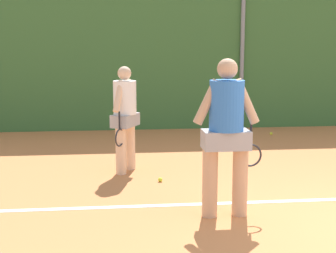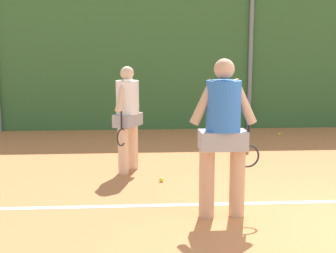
{
  "view_description": "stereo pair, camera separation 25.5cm",
  "coord_description": "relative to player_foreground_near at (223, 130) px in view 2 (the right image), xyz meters",
  "views": [
    {
      "loc": [
        -2.96,
        -4.63,
        2.08
      ],
      "look_at": [
        -2.27,
        1.93,
        0.92
      ],
      "focal_mm": 51.69,
      "sensor_mm": 36.0,
      "label": 1
    },
    {
      "loc": [
        -2.7,
        -4.66,
        2.08
      ],
      "look_at": [
        -2.27,
        1.93,
        0.92
      ],
      "focal_mm": 51.69,
      "sensor_mm": 36.0,
      "label": 2
    }
  ],
  "objects": [
    {
      "name": "fence_post_center",
      "position": [
        1.69,
        5.85,
        0.75
      ],
      "size": [
        0.1,
        0.1,
        3.63
      ],
      "primitive_type": "cylinder",
      "color": "gray",
      "rests_on": "ground_plane"
    },
    {
      "name": "player_midcourt",
      "position": [
        -1.16,
        2.15,
        -0.11
      ],
      "size": [
        0.49,
        0.73,
        1.7
      ],
      "rotation": [
        0.0,
        0.0,
        4.23
      ],
      "color": "beige",
      "rests_on": "ground_plane"
    },
    {
      "name": "ground_plane",
      "position": [
        1.69,
        1.17,
        -1.06
      ],
      "size": [
        31.5,
        31.5,
        0.0
      ],
      "primitive_type": "plane",
      "color": "#C67542"
    },
    {
      "name": "hedge_fence_backdrop",
      "position": [
        1.69,
        6.02,
        0.61
      ],
      "size": [
        20.47,
        0.25,
        3.33
      ],
      "primitive_type": "cube",
      "color": "#386633",
      "rests_on": "ground_plane"
    },
    {
      "name": "tennis_ball_4",
      "position": [
        2.17,
        4.92,
        -1.03
      ],
      "size": [
        0.07,
        0.07,
        0.07
      ],
      "primitive_type": "sphere",
      "color": "#CCDB33",
      "rests_on": "ground_plane"
    },
    {
      "name": "tennis_ball_12",
      "position": [
        -0.65,
        1.5,
        -1.03
      ],
      "size": [
        0.07,
        0.07,
        0.07
      ],
      "primitive_type": "sphere",
      "color": "#CCDB33",
      "rests_on": "ground_plane"
    },
    {
      "name": "player_foreground_near",
      "position": [
        0.0,
        0.0,
        0.0
      ],
      "size": [
        0.86,
        0.41,
        1.89
      ],
      "rotation": [
        0.0,
        0.0,
        0.01
      ],
      "color": "tan",
      "rests_on": "ground_plane"
    }
  ]
}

